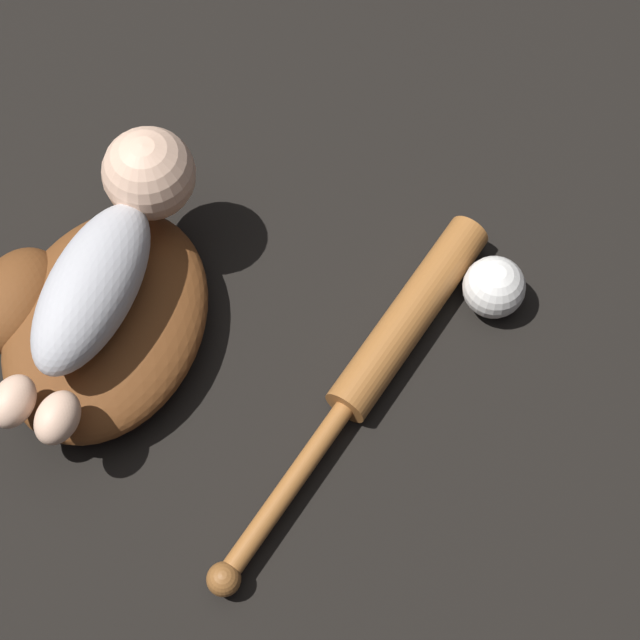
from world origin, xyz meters
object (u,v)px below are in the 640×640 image
(baby_figure, at_px, (110,252))
(baseball_glove, at_px, (92,319))
(baseball, at_px, (494,287))
(baseball_bat, at_px, (385,351))

(baby_figure, bearing_deg, baseball_glove, 159.91)
(baby_figure, distance_m, baseball, 0.47)
(baseball_glove, distance_m, baseball, 0.49)
(baseball_bat, xyz_separation_m, baseball, (0.12, -0.10, 0.01))
(baseball_bat, bearing_deg, baseball, -37.89)
(baby_figure, height_order, baseball, baby_figure)
(baseball_glove, bearing_deg, baby_figure, -20.09)
(baby_figure, bearing_deg, baseball, -67.92)
(baby_figure, relative_size, baseball, 5.07)
(baseball_bat, bearing_deg, baby_figure, 98.10)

